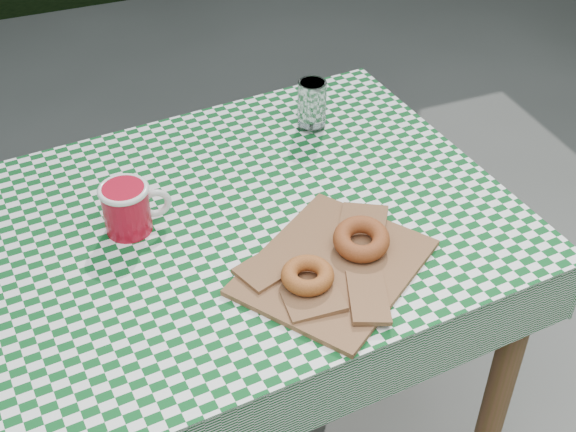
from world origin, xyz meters
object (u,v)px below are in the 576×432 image
object	(u,v)px
table	(214,357)
drinking_glass	(312,105)
paper_bag	(334,266)
coffee_mug	(126,209)

from	to	relation	value
table	drinking_glass	size ratio (longest dim) A/B	10.33
table	drinking_glass	xyz separation A→B (m)	(0.34, 0.26, 0.44)
table	drinking_glass	world-z (taller)	drinking_glass
table	paper_bag	world-z (taller)	paper_bag
paper_bag	coffee_mug	distance (m)	0.41
table	drinking_glass	distance (m)	0.61
drinking_glass	coffee_mug	bearing A→B (deg)	-156.16
table	coffee_mug	xyz separation A→B (m)	(-0.13, 0.05, 0.43)
table	drinking_glass	bearing A→B (deg)	31.98
drinking_glass	table	bearing A→B (deg)	-142.36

